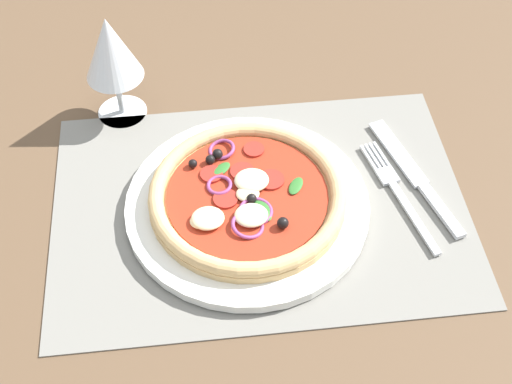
{
  "coord_description": "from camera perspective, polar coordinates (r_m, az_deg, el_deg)",
  "views": [
    {
      "loc": [
        -6.33,
        -52.46,
        64.57
      ],
      "look_at": [
        -0.45,
        0.0,
        2.64
      ],
      "focal_mm": 49.82,
      "sensor_mm": 36.0,
      "label": 1
    }
  ],
  "objects": [
    {
      "name": "wine_glass",
      "position": [
        0.89,
        -11.59,
        11.12
      ],
      "size": [
        7.2,
        7.2,
        14.9
      ],
      "color": "silver",
      "rests_on": "ground_plane"
    },
    {
      "name": "fork",
      "position": [
        0.86,
        11.2,
        0.19
      ],
      "size": [
        5.61,
        17.86,
        0.44
      ],
      "rotation": [
        0.0,
        0.0,
        1.8
      ],
      "color": "silver",
      "rests_on": "placemat"
    },
    {
      "name": "pizza",
      "position": [
        0.81,
        -0.75,
        -0.31
      ],
      "size": [
        22.62,
        22.62,
        2.62
      ],
      "color": "tan",
      "rests_on": "plate"
    },
    {
      "name": "plate",
      "position": [
        0.82,
        -0.69,
        -1.07
      ],
      "size": [
        28.23,
        28.23,
        1.24
      ],
      "primitive_type": "cylinder",
      "color": "silver",
      "rests_on": "placemat"
    },
    {
      "name": "ground_plane",
      "position": [
        0.84,
        0.31,
        -1.67
      ],
      "size": [
        190.0,
        140.0,
        2.4
      ],
      "primitive_type": "cube",
      "color": "brown"
    },
    {
      "name": "placemat",
      "position": [
        0.83,
        0.31,
        -1.06
      ],
      "size": [
        48.23,
        33.92,
        0.4
      ],
      "primitive_type": "cube",
      "color": "slate",
      "rests_on": "ground_plane"
    },
    {
      "name": "knife",
      "position": [
        0.88,
        12.6,
        1.36
      ],
      "size": [
        7.11,
        19.68,
        0.62
      ],
      "rotation": [
        0.0,
        0.0,
        1.85
      ],
      "color": "silver",
      "rests_on": "placemat"
    }
  ]
}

